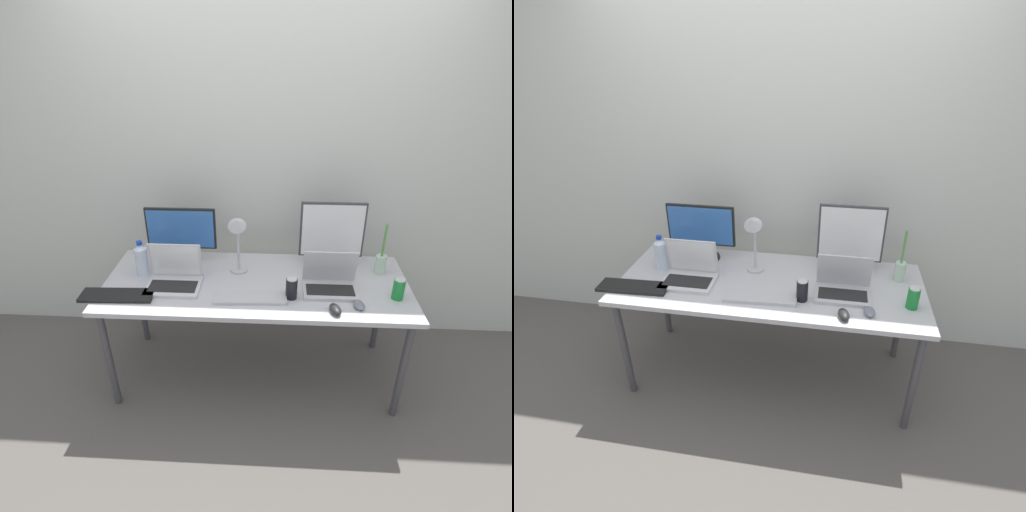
% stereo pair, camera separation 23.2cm
% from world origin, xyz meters
% --- Properties ---
extents(ground_plane, '(16.00, 16.00, 0.00)m').
position_xyz_m(ground_plane, '(0.00, 0.00, 0.00)').
color(ground_plane, '#5B5651').
extents(wall_back, '(7.00, 0.08, 2.60)m').
position_xyz_m(wall_back, '(0.00, 0.59, 1.30)').
color(wall_back, silver).
rests_on(wall_back, ground).
extents(work_desk, '(1.85, 0.74, 0.74)m').
position_xyz_m(work_desk, '(0.00, 0.00, 0.68)').
color(work_desk, '#424247').
rests_on(work_desk, ground).
extents(monitor_left, '(0.45, 0.22, 0.38)m').
position_xyz_m(monitor_left, '(-0.49, 0.22, 0.94)').
color(monitor_left, black).
rests_on(monitor_left, work_desk).
extents(monitor_center, '(0.40, 0.19, 0.44)m').
position_xyz_m(monitor_center, '(0.47, 0.23, 0.97)').
color(monitor_center, '#38383D').
rests_on(monitor_center, work_desk).
extents(laptop_silver, '(0.32, 0.24, 0.25)m').
position_xyz_m(laptop_silver, '(-0.49, -0.06, 0.80)').
color(laptop_silver, silver).
rests_on(laptop_silver, work_desk).
extents(laptop_secondary, '(0.31, 0.22, 0.23)m').
position_xyz_m(laptop_secondary, '(0.44, -0.05, 0.79)').
color(laptop_secondary, '#B7B7BC').
rests_on(laptop_secondary, work_desk).
extents(keyboard_main, '(0.42, 0.15, 0.02)m').
position_xyz_m(keyboard_main, '(-0.79, -0.21, 0.75)').
color(keyboard_main, black).
rests_on(keyboard_main, work_desk).
extents(keyboard_aux, '(0.42, 0.14, 0.02)m').
position_xyz_m(keyboard_aux, '(-0.02, -0.19, 0.75)').
color(keyboard_aux, '#B2B2B7').
rests_on(keyboard_aux, work_desk).
extents(mouse_by_keyboard, '(0.08, 0.11, 0.04)m').
position_xyz_m(mouse_by_keyboard, '(0.45, -0.29, 0.76)').
color(mouse_by_keyboard, black).
rests_on(mouse_by_keyboard, work_desk).
extents(mouse_by_laptop, '(0.07, 0.10, 0.03)m').
position_xyz_m(mouse_by_laptop, '(0.58, -0.23, 0.76)').
color(mouse_by_laptop, slate).
rests_on(mouse_by_laptop, work_desk).
extents(water_bottle, '(0.08, 0.08, 0.23)m').
position_xyz_m(water_bottle, '(-0.71, 0.05, 0.84)').
color(water_bottle, silver).
rests_on(water_bottle, work_desk).
extents(soda_can_near_keyboard, '(0.07, 0.07, 0.13)m').
position_xyz_m(soda_can_near_keyboard, '(0.21, -0.16, 0.80)').
color(soda_can_near_keyboard, black).
rests_on(soda_can_near_keyboard, work_desk).
extents(soda_can_by_laptop, '(0.07, 0.07, 0.13)m').
position_xyz_m(soda_can_by_laptop, '(0.82, -0.13, 0.80)').
color(soda_can_by_laptop, '#197F33').
rests_on(soda_can_by_laptop, work_desk).
extents(bamboo_vase, '(0.07, 0.07, 0.33)m').
position_xyz_m(bamboo_vase, '(0.78, 0.15, 0.81)').
color(bamboo_vase, '#B2D1B7').
rests_on(bamboo_vase, work_desk).
extents(desk_lamp, '(0.11, 0.18, 0.41)m').
position_xyz_m(desk_lamp, '(-0.12, 0.09, 1.02)').
color(desk_lamp, '#B7B7BC').
rests_on(desk_lamp, work_desk).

